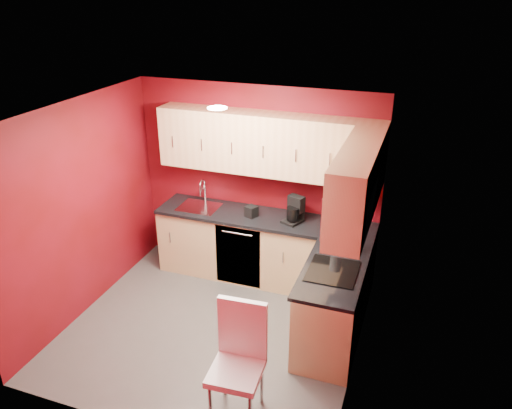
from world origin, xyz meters
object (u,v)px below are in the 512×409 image
Objects in this scene: sink at (200,204)px; coffee_maker at (293,210)px; napkin_holder at (251,211)px; microwave at (349,207)px; paper_towel at (337,238)px; dining_chair at (236,366)px.

coffee_maker is at bearing -2.03° from sink.
microwave is at bearing -35.07° from napkin_holder.
coffee_maker is 1.13× the size of paper_towel.
sink is at bearing 154.40° from microwave.
napkin_holder is at bearing 102.96° from dining_chair.
sink is at bearing 118.24° from dining_chair.
dining_chair reaches higher than napkin_holder.
sink is 0.75m from napkin_holder.
dining_chair is (-0.53, -1.72, -0.50)m from paper_towel.
napkin_holder is (-0.53, -0.01, -0.10)m from coffee_maker.
microwave is at bearing -27.95° from coffee_maker.
sink is at bearing 175.59° from napkin_holder.
coffee_maker reaches higher than paper_towel.
paper_towel is at bearing -21.75° from napkin_holder.
napkin_holder is (0.75, -0.06, 0.04)m from sink.
sink reaches higher than paper_towel.
coffee_maker is at bearing 1.30° from napkin_holder.
microwave is 2.60× the size of paper_towel.
paper_towel is (-0.17, 0.47, -0.60)m from microwave.
microwave is at bearing 57.38° from dining_chair.
coffee_maker is at bearing 143.20° from paper_towel.
coffee_maker reaches higher than napkin_holder.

